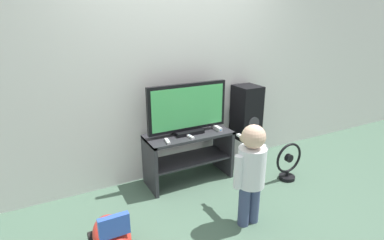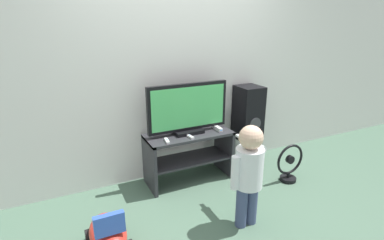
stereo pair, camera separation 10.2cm
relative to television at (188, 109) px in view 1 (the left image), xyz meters
name	(u,v)px [view 1 (the left image)]	position (x,y,z in m)	size (l,w,h in m)	color
ground_plane	(197,187)	(0.00, -0.23, -0.85)	(16.00, 16.00, 0.00)	#4C6B56
wall_back	(177,65)	(0.00, 0.27, 0.45)	(10.00, 0.06, 2.60)	silver
tv_stand	(189,150)	(0.00, -0.02, -0.48)	(0.98, 0.41, 0.58)	#2D2D33
television	(188,109)	(0.00, 0.00, 0.00)	(0.93, 0.20, 0.56)	black
game_console	(217,128)	(0.35, -0.06, -0.25)	(0.05, 0.17, 0.04)	white
remote_primary	(167,141)	(-0.31, -0.14, -0.26)	(0.05, 0.13, 0.03)	white
remote_secondary	(190,136)	(-0.04, -0.13, -0.26)	(0.05, 0.13, 0.03)	white
child	(251,167)	(0.12, -0.97, -0.29)	(0.36, 0.53, 0.95)	#3F4C72
speaker_tower	(246,114)	(0.86, 0.06, -0.19)	(0.29, 0.32, 1.02)	black
floor_fan	(288,163)	(1.03, -0.55, -0.65)	(0.37, 0.19, 0.45)	black
ride_on_toy	(112,235)	(-1.07, -0.77, -0.69)	(0.33, 0.50, 0.42)	red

